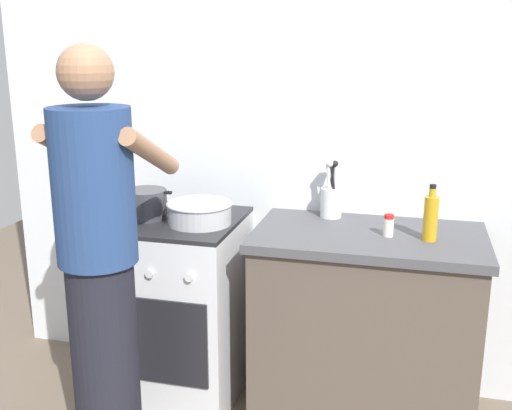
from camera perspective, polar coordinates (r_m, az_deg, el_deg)
name	(u,v)px	position (r m, az deg, el deg)	size (l,w,h in m)	color
back_wall	(305,138)	(3.01, 4.62, 6.24)	(3.20, 0.10, 2.50)	silver
countertop	(364,327)	(2.87, 10.06, -11.14)	(1.00, 0.60, 0.90)	brown
stove_range	(178,307)	(3.05, -7.25, -9.40)	(0.60, 0.62, 0.90)	silver
pot	(145,204)	(2.92, -10.29, 0.11)	(0.27, 0.20, 0.14)	#38383D
mixing_bowl	(200,212)	(2.79, -5.27, -0.65)	(0.30, 0.30, 0.10)	#B7B7BC
utensil_crock	(331,198)	(2.90, 7.04, 0.69)	(0.10, 0.10, 0.29)	silver
spice_bottle	(389,226)	(2.66, 12.24, -1.90)	(0.04, 0.04, 0.10)	silver
oil_bottle	(431,217)	(2.63, 15.96, -1.11)	(0.06, 0.06, 0.24)	gold
person	(100,271)	(2.41, -14.33, -5.96)	(0.41, 0.50, 1.70)	black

